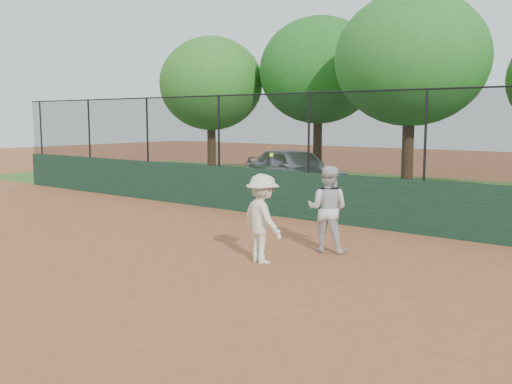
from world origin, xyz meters
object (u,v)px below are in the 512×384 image
Objects in this scene: player_second at (327,209)px; tree_2 at (411,59)px; tree_0 at (211,84)px; tree_1 at (319,71)px; player_main at (262,219)px; parked_car at (294,169)px.

tree_2 is (-1.56, 7.35, 3.49)m from player_second.
tree_0 is at bearing -54.25° from player_second.
player_second is 0.26× the size of tree_1.
tree_0 reaches higher than player_main.
player_main is at bearing 56.50° from player_second.
tree_2 is at bearing 97.16° from player_main.
player_main reaches higher than player_second.
tree_2 is (4.65, -2.24, -0.04)m from tree_1.
parked_car is 2.28× the size of player_main.
tree_0 is at bearing 174.24° from tree_2.
tree_0 is 0.93× the size of tree_2.
parked_car is 2.71× the size of player_second.
tree_0 is at bearing 136.09° from player_main.
tree_2 reaches higher than tree_0.
tree_2 is (-1.11, 8.81, 3.52)m from player_main.
player_second is 11.96m from tree_1.
parked_car is 0.77× the size of tree_0.
tree_0 is at bearing -162.94° from tree_1.
tree_2 is at bearing -25.75° from tree_1.
tree_0 is at bearing 99.49° from parked_car.
player_main reaches higher than parked_car.
tree_0 is (-4.82, 0.97, 3.18)m from parked_car.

